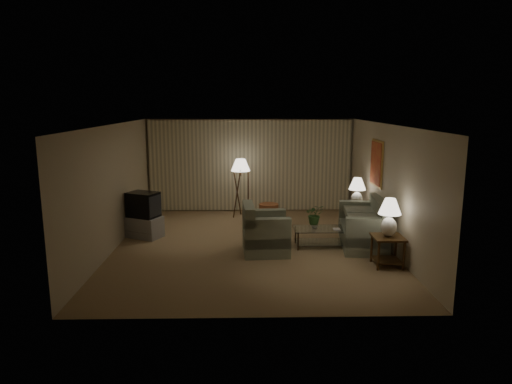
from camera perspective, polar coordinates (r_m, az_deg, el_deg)
The scene contains 16 objects.
ground at distance 10.32m, azimuth -0.57°, elevation -6.71°, with size 7.00×7.00×0.00m, color #937B51.
room_shell at distance 11.42m, azimuth -0.56°, elevation 4.02°, with size 6.04×7.02×2.72m.
sofa at distance 10.54m, azimuth 13.19°, elevation -4.31°, with size 2.06×1.36×0.82m.
armchair at distance 9.76m, azimuth 1.24°, elevation -5.19°, with size 1.11×1.06×0.84m.
side_table_near at distance 9.33m, azimuth 16.14°, elevation -6.43°, with size 0.59×0.59×0.60m.
side_table_far at distance 11.75m, azimuth 12.40°, elevation -2.70°, with size 0.56×0.47×0.60m.
table_lamp_near at distance 9.16m, azimuth 16.35°, elevation -2.67°, with size 0.44×0.44×0.76m.
table_lamp_far at distance 11.62m, azimuth 12.53°, elevation 0.29°, with size 0.42×0.42×0.73m.
coffee_table at distance 10.28m, azimuth 8.12°, elevation -5.27°, with size 1.21×0.66×0.41m.
tv_cabinet at distance 11.21m, azimuth -13.80°, elevation -4.25°, with size 0.96×0.82×0.50m, color #98989A.
crt_tv at distance 11.08m, azimuth -13.93°, elevation -1.53°, with size 0.83×0.74×0.59m, color black.
floor_lamp at distance 12.71m, azimuth -1.92°, elevation 0.67°, with size 0.53×0.53×1.63m.
ottoman at distance 12.84m, azimuth 1.61°, elevation -2.29°, with size 0.54×0.54×0.36m, color #AA6239.
vase at distance 10.20m, azimuth 7.32°, elevation -4.14°, with size 0.15×0.15×0.15m, color white.
flowers at distance 10.13m, azimuth 7.36°, elevation -2.50°, with size 0.40×0.35×0.45m, color #38672E.
book at distance 10.19m, azimuth 9.62°, elevation -4.62°, with size 0.15×0.21×0.02m, color olive.
Camera 1 is at (-0.11, -9.83, 3.16)m, focal length 32.00 mm.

